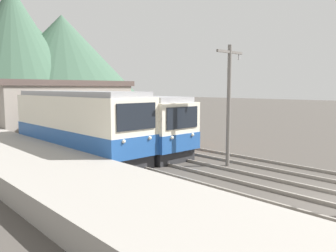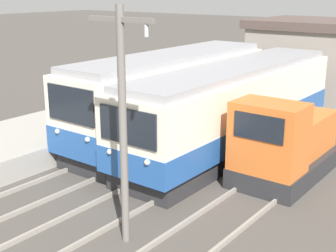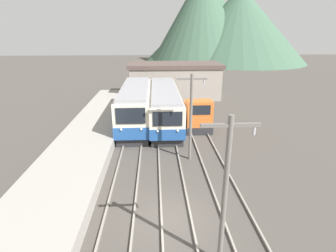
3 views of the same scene
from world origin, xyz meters
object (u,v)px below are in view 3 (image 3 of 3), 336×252
at_px(catenary_mast_near, 225,189).
at_px(commuter_train_center, 164,106).
at_px(commuter_train_left, 136,107).
at_px(catenary_mast_mid, 191,114).
at_px(shunting_locomotive, 197,116).

bearing_deg(catenary_mast_near, commuter_train_center, 94.94).
bearing_deg(commuter_train_left, catenary_mast_mid, -60.90).
distance_m(commuter_train_left, shunting_locomotive, 5.94).
distance_m(catenary_mast_near, catenary_mast_mid, 9.05).
height_order(commuter_train_left, catenary_mast_mid, catenary_mast_mid).
xyz_separation_m(commuter_train_left, catenary_mast_mid, (4.31, -7.74, 1.61)).
bearing_deg(catenary_mast_near, commuter_train_left, 104.39).
bearing_deg(shunting_locomotive, commuter_train_center, 148.90).
distance_m(commuter_train_center, catenary_mast_mid, 8.71).
xyz_separation_m(commuter_train_left, catenary_mast_near, (4.31, -16.79, 1.61)).
bearing_deg(shunting_locomotive, commuter_train_left, 168.83).
bearing_deg(catenary_mast_near, shunting_locomotive, 84.56).
height_order(commuter_train_center, shunting_locomotive, commuter_train_center).
height_order(commuter_train_left, catenary_mast_near, catenary_mast_near).
bearing_deg(shunting_locomotive, catenary_mast_mid, -102.74).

